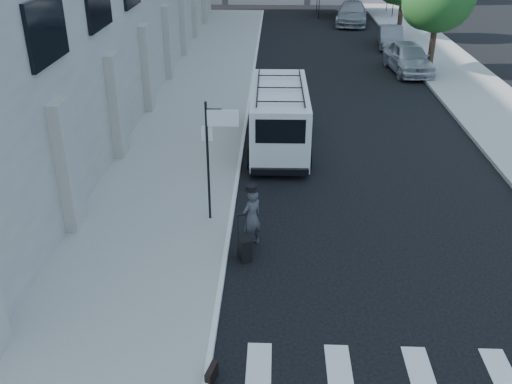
# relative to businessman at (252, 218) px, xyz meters

# --- Properties ---
(ground) EXTENTS (120.00, 120.00, 0.00)m
(ground) POSITION_rel_businessman_xyz_m (1.33, -2.00, -0.84)
(ground) COLOR black
(ground) RESTS_ON ground
(sidewalk_left) EXTENTS (4.50, 48.00, 0.15)m
(sidewalk_left) POSITION_rel_businessman_xyz_m (-2.92, 14.00, -0.76)
(sidewalk_left) COLOR gray
(sidewalk_left) RESTS_ON ground
(sidewalk_right) EXTENTS (4.00, 56.00, 0.15)m
(sidewalk_right) POSITION_rel_businessman_xyz_m (10.33, 18.00, -0.76)
(sidewalk_right) COLOR gray
(sidewalk_right) RESTS_ON ground
(sign_pole) EXTENTS (1.03, 0.07, 3.50)m
(sign_pole) POSITION_rel_businessman_xyz_m (-1.03, 1.20, 1.81)
(sign_pole) COLOR black
(sign_pole) RESTS_ON sidewalk_left
(businessman) EXTENTS (0.72, 0.71, 1.68)m
(businessman) POSITION_rel_businessman_xyz_m (0.00, 0.00, 0.00)
(businessman) COLOR #3D3D40
(businessman) RESTS_ON ground
(briefcase) EXTENTS (0.23, 0.46, 0.34)m
(briefcase) POSITION_rel_businessman_xyz_m (-0.57, -5.00, -0.67)
(briefcase) COLOR black
(briefcase) RESTS_ON ground
(suitcase) EXTENTS (0.41, 0.51, 1.23)m
(suitcase) POSITION_rel_businessman_xyz_m (-0.16, -0.70, -0.51)
(suitcase) COLOR black
(suitcase) RESTS_ON ground
(cargo_van) EXTENTS (2.27, 6.24, 2.34)m
(cargo_van) POSITION_rel_businessman_xyz_m (0.72, 7.11, 0.37)
(cargo_van) COLOR silver
(cargo_van) RESTS_ON ground
(parked_car_a) EXTENTS (2.33, 4.96, 1.64)m
(parked_car_a) POSITION_rel_businessman_xyz_m (7.81, 18.26, -0.02)
(parked_car_a) COLOR #B3B6BB
(parked_car_a) RESTS_ON ground
(parked_car_b) EXTENTS (1.88, 4.19, 1.33)m
(parked_car_b) POSITION_rel_businessman_xyz_m (7.94, 24.52, -0.17)
(parked_car_b) COLOR #5C5E64
(parked_car_b) RESTS_ON ground
(parked_car_c) EXTENTS (3.03, 5.87, 1.63)m
(parked_car_c) POSITION_rel_businessman_xyz_m (6.33, 32.61, -0.02)
(parked_car_c) COLOR gray
(parked_car_c) RESTS_ON ground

